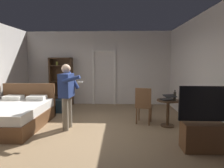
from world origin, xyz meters
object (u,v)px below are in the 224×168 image
(bottle_on_table, at_px, (175,96))
(suitcase_dark, at_px, (58,106))
(suitcase_small, at_px, (47,107))
(bed, at_px, (13,115))
(laptop, at_px, (168,98))
(wooden_chair, at_px, (144,104))
(tv_flatscreen, at_px, (208,131))
(person_blue_shirt, at_px, (67,92))
(side_table, at_px, (168,109))
(bookshelf, at_px, (61,80))

(bottle_on_table, xyz_separation_m, suitcase_dark, (-3.45, 1.38, -0.60))
(suitcase_small, bearing_deg, bed, -103.04)
(bottle_on_table, bearing_deg, bed, -179.23)
(bed, relative_size, suitcase_small, 3.85)
(bottle_on_table, bearing_deg, suitcase_dark, 158.13)
(laptop, distance_m, suitcase_small, 3.98)
(suitcase_dark, bearing_deg, wooden_chair, -25.09)
(wooden_chair, relative_size, suitcase_dark, 2.03)
(suitcase_dark, bearing_deg, tv_flatscreen, -38.30)
(person_blue_shirt, height_order, suitcase_small, person_blue_shirt)
(tv_flatscreen, distance_m, wooden_chair, 1.87)
(person_blue_shirt, bearing_deg, wooden_chair, 13.13)
(bottle_on_table, distance_m, wooden_chair, 0.84)
(suitcase_dark, bearing_deg, side_table, -23.94)
(bottle_on_table, xyz_separation_m, suitcase_small, (-3.84, 1.41, -0.66))
(bookshelf, xyz_separation_m, person_blue_shirt, (0.95, -2.72, -0.05))
(wooden_chair, relative_size, person_blue_shirt, 0.61)
(bed, xyz_separation_m, laptop, (4.02, 0.10, 0.45))
(bookshelf, xyz_separation_m, bottle_on_table, (3.65, -2.52, -0.18))
(bookshelf, distance_m, suitcase_small, 1.40)
(side_table, xyz_separation_m, wooden_chair, (-0.61, 0.18, 0.08))
(person_blue_shirt, bearing_deg, side_table, 6.20)
(tv_flatscreen, distance_m, person_blue_shirt, 3.21)
(person_blue_shirt, bearing_deg, tv_flatscreen, -20.40)
(side_table, height_order, bottle_on_table, bottle_on_table)
(side_table, bearing_deg, laptop, -110.49)
(bed, bearing_deg, side_table, 1.93)
(person_blue_shirt, distance_m, suitcase_small, 2.12)
(tv_flatscreen, distance_m, laptop, 1.45)
(suitcase_dark, bearing_deg, person_blue_shirt, -67.08)
(bookshelf, distance_m, tv_flatscreen, 5.51)
(suitcase_dark, relative_size, suitcase_small, 0.90)
(laptop, bearing_deg, person_blue_shirt, -174.67)
(bookshelf, distance_m, laptop, 4.30)
(laptop, distance_m, person_blue_shirt, 2.56)
(bed, bearing_deg, suitcase_dark, 63.45)
(tv_flatscreen, height_order, side_table, tv_flatscreen)
(bookshelf, xyz_separation_m, side_table, (3.51, -2.44, -0.52))
(bed, relative_size, suitcase_dark, 4.31)
(person_blue_shirt, bearing_deg, laptop, 5.33)
(side_table, height_order, suitcase_dark, side_table)
(laptop, relative_size, wooden_chair, 0.42)
(side_table, distance_m, suitcase_dark, 3.57)
(bookshelf, relative_size, laptop, 4.38)
(person_blue_shirt, bearing_deg, suitcase_dark, 115.35)
(laptop, relative_size, bottle_on_table, 1.56)
(bed, distance_m, laptop, 4.04)
(suitcase_small, bearing_deg, side_table, -20.16)
(suitcase_dark, bearing_deg, bed, -118.98)
(bed, height_order, laptop, bed)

